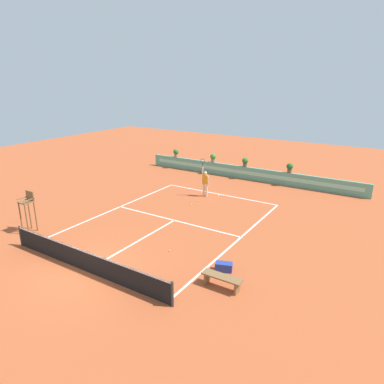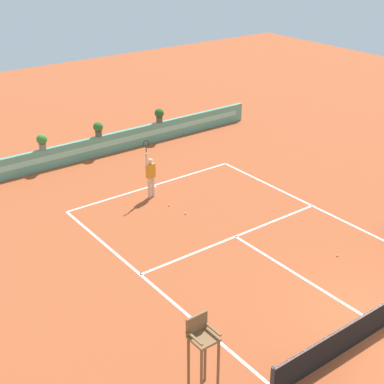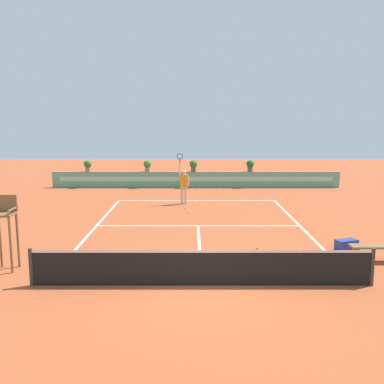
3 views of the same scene
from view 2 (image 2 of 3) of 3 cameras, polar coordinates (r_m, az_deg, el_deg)
ground_plane at (r=20.50m, az=5.15°, el=-4.97°), size 60.00×60.00×0.00m
court_lines at (r=20.96m, az=3.85°, el=-4.16°), size 8.32×11.94×0.01m
back_wall_barrier at (r=28.04m, az=-9.05°, el=4.70°), size 18.00×0.21×1.00m
umpire_chair at (r=13.84m, az=1.00°, el=-15.37°), size 0.60×0.60×2.14m
tennis_player at (r=23.20m, az=-4.21°, el=1.84°), size 0.62×0.27×2.58m
tennis_ball_near_baseline at (r=22.85m, az=-2.34°, el=-1.33°), size 0.07×0.07×0.07m
tennis_ball_mid_court at (r=20.16m, az=14.52°, el=-6.25°), size 0.07×0.07×0.07m
tennis_ball_by_sideline at (r=22.19m, az=-0.66°, el=-2.19°), size 0.07×0.07×0.07m
potted_plant_centre at (r=27.67m, az=-9.48°, el=6.39°), size 0.48×0.48×0.72m
potted_plant_right at (r=29.36m, az=-3.34°, el=7.84°), size 0.48×0.48×0.72m
potted_plant_left at (r=26.56m, az=-14.95°, el=5.02°), size 0.48×0.48×0.72m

